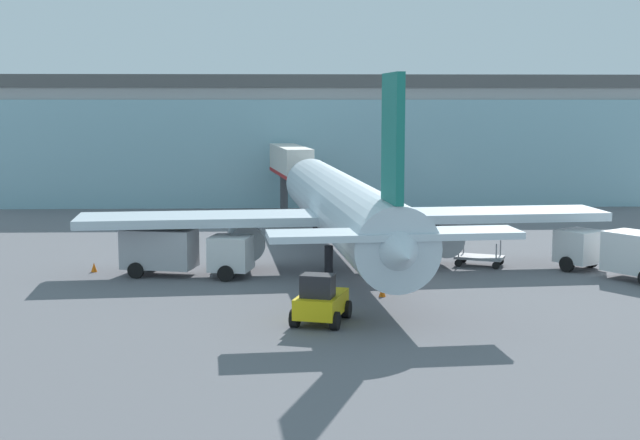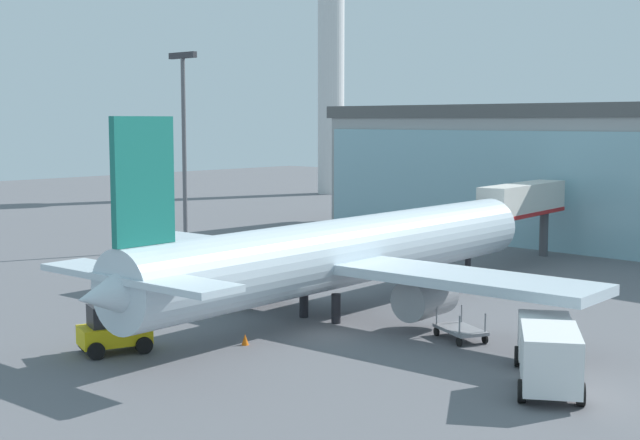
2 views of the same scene
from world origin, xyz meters
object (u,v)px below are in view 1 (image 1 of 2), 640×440
jet_bridge (290,163)px  pushback_tug (321,302)px  safety_cone_wingtip (94,267)px  safety_cone_nose (382,291)px  airplane (343,209)px  fuel_truck (622,252)px  baggage_cart (479,258)px  catering_truck (182,250)px

jet_bridge → pushback_tug: (-0.56, -36.79, -3.68)m
jet_bridge → safety_cone_wingtip: jet_bridge is taller
safety_cone_nose → airplane: bearing=97.2°
fuel_truck → safety_cone_nose: size_ratio=13.40×
airplane → baggage_cart: 8.70m
baggage_cart → safety_cone_nose: size_ratio=5.85×
jet_bridge → airplane: size_ratio=0.32×
safety_cone_nose → safety_cone_wingtip: same height
pushback_tug → airplane: bearing=9.0°
fuel_truck → pushback_tug: (-17.67, -8.95, -0.49)m
catering_truck → safety_cone_wingtip: bearing=177.6°
airplane → catering_truck: bearing=100.4°
airplane → pushback_tug: airplane is taller
airplane → baggage_cart: size_ratio=11.07×
safety_cone_wingtip → baggage_cart: bearing=0.1°
jet_bridge → baggage_cart: size_ratio=3.49×
jet_bridge → catering_truck: bearing=158.4°
safety_cone_nose → safety_cone_wingtip: bearing=153.2°
baggage_cart → pushback_tug: size_ratio=0.89×
fuel_truck → safety_cone_wingtip: fuel_truck is taller
safety_cone_nose → pushback_tug: bearing=-124.7°
airplane → safety_cone_wingtip: (-14.57, -0.50, -3.17)m
baggage_cart → pushback_tug: pushback_tug is taller
airplane → catering_truck: (-9.36, -2.14, -1.98)m
safety_cone_wingtip → pushback_tug: bearing=-47.3°
fuel_truck → safety_cone_wingtip: bearing=50.5°
jet_bridge → safety_cone_wingtip: bearing=146.7°
baggage_cart → catering_truck: bearing=-148.7°
baggage_cart → safety_cone_nose: bearing=-106.0°
baggage_cart → safety_cone_nose: (-7.12, -7.93, -0.23)m
airplane → safety_cone_wingtip: bearing=89.5°
baggage_cart → safety_cone_wingtip: baggage_cart is taller
jet_bridge → catering_truck: 26.61m
airplane → fuel_truck: (15.16, -4.62, -1.98)m
safety_cone_nose → jet_bridge: bearing=95.4°
airplane → pushback_tug: bearing=167.1°
airplane → safety_cone_wingtip: size_ratio=64.75×
catering_truck → baggage_cart: 17.64m
pushback_tug → catering_truck: bearing=50.4°
airplane → safety_cone_wingtip: 14.92m
catering_truck → safety_cone_nose: bearing=-16.0°
fuel_truck → pushback_tug: size_ratio=2.04×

